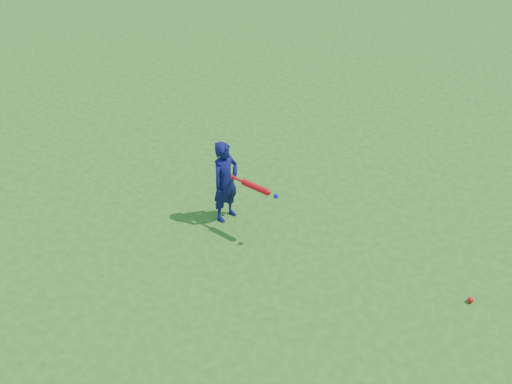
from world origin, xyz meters
TOP-DOWN VIEW (x-y plane):
  - ground at (0.00, 0.00)m, footprint 80.00×80.00m
  - child at (-0.06, 0.35)m, footprint 0.38×0.47m
  - ground_ball_red at (3.13, 0.11)m, footprint 0.07×0.07m
  - bat_swing at (0.47, 0.18)m, footprint 0.70×0.21m

SIDE VIEW (x-z plane):
  - ground at x=0.00m, z-range 0.00..0.00m
  - ground_ball_red at x=3.13m, z-range 0.00..0.07m
  - child at x=-0.06m, z-range 0.00..1.14m
  - bat_swing at x=0.47m, z-range 0.69..0.77m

